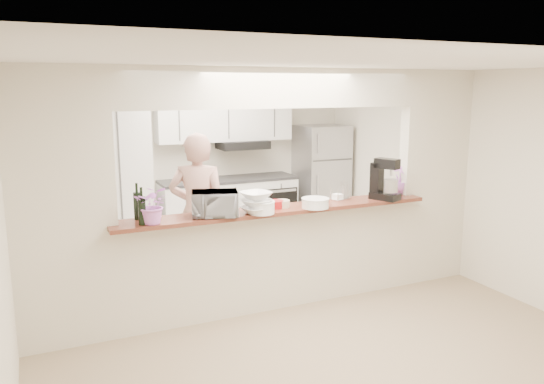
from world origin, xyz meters
TOP-DOWN VIEW (x-y plane):
  - floor at (0.00, 0.00)m, footprint 6.00×6.00m
  - tile_overlay at (0.00, 1.55)m, footprint 5.00×2.90m
  - partition at (0.00, 0.00)m, footprint 5.00×0.15m
  - bar_counter at (0.00, -0.00)m, footprint 3.40×0.38m
  - kitchen_cabinets at (-0.19, 2.72)m, footprint 3.15×0.62m
  - refrigerator at (2.05, 2.65)m, footprint 0.75×0.70m
  - flower_left at (-1.30, -0.15)m, footprint 0.39×0.37m
  - wine_bottle_a at (-1.40, -0.15)m, footprint 0.07×0.07m
  - wine_bottle_b at (-1.40, 0.07)m, footprint 0.07×0.07m
  - toaster_oven at (-0.70, -0.10)m, footprint 0.50×0.41m
  - serving_bowls at (-0.30, -0.17)m, footprint 0.35×0.35m
  - plate_stack_a at (-0.25, -0.19)m, footprint 0.26×0.26m
  - plate_stack_b at (0.35, -0.19)m, footprint 0.29×0.29m
  - red_bowl at (-0.02, -0.03)m, footprint 0.16×0.16m
  - tan_bowl at (0.05, -0.03)m, footprint 0.16×0.16m
  - utensil_caddy at (0.80, 0.05)m, footprint 0.25×0.18m
  - stand_mixer at (1.24, -0.14)m, footprint 0.30×0.36m
  - flower_right at (1.60, 0.05)m, footprint 0.23×0.23m
  - person at (-0.60, 0.80)m, footprint 0.79×0.69m

SIDE VIEW (x-z plane):
  - floor at x=0.00m, z-range 0.00..0.00m
  - tile_overlay at x=0.00m, z-range 0.00..0.01m
  - bar_counter at x=0.00m, z-range 0.03..1.12m
  - refrigerator at x=2.05m, z-range 0.00..1.70m
  - person at x=-0.60m, z-range 0.00..1.81m
  - kitchen_cabinets at x=-0.19m, z-range -0.15..2.10m
  - tan_bowl at x=0.05m, z-range 1.09..1.16m
  - red_bowl at x=-0.02m, z-range 1.09..1.17m
  - plate_stack_b at x=0.35m, z-range 1.09..1.19m
  - plate_stack_a at x=-0.25m, z-range 1.09..1.21m
  - utensil_caddy at x=0.80m, z-range 1.07..1.28m
  - serving_bowls at x=-0.30m, z-range 1.09..1.30m
  - toaster_oven at x=-0.70m, z-range 1.09..1.33m
  - wine_bottle_a at x=-1.40m, z-range 1.05..1.40m
  - wine_bottle_b at x=-1.40m, z-range 1.05..1.40m
  - flower_right at x=1.60m, z-range 1.09..1.44m
  - flower_left at x=-1.30m, z-range 1.09..1.44m
  - stand_mixer at x=1.24m, z-range 1.07..1.52m
  - partition at x=0.00m, z-range 0.23..2.73m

